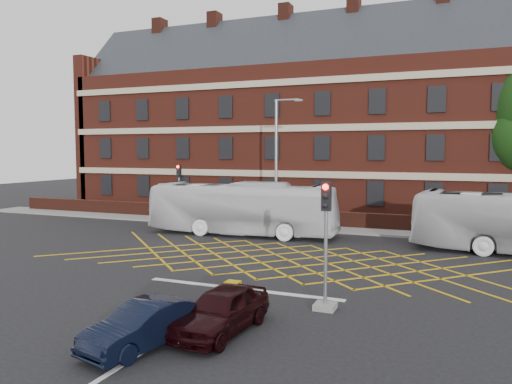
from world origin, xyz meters
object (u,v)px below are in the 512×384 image
at_px(bus_left, 242,209).
at_px(traffic_light_far, 179,199).
at_px(car_navy, 145,325).
at_px(traffic_light_near, 326,257).
at_px(street_lamp, 277,187).
at_px(utility_cabinet, 233,296).
at_px(car_maroon, 221,310).
at_px(direction_signs, 166,202).

distance_m(bus_left, traffic_light_far, 7.19).
relative_size(car_navy, traffic_light_near, 0.86).
distance_m(car_navy, street_lamp, 19.76).
distance_m(traffic_light_far, utility_cabinet, 20.93).
height_order(car_maroon, traffic_light_far, traffic_light_far).
xyz_separation_m(car_navy, car_maroon, (1.44, 1.75, 0.06)).
height_order(car_navy, direction_signs, direction_signs).
height_order(bus_left, car_navy, bus_left).
relative_size(car_maroon, utility_cabinet, 3.98).
bearing_deg(bus_left, car_navy, -166.90).
distance_m(car_navy, direction_signs, 25.19).
bearing_deg(direction_signs, utility_cabinet, -52.08).
bearing_deg(car_navy, car_maroon, 64.47).
distance_m(car_navy, traffic_light_near, 6.31).
bearing_deg(traffic_light_far, street_lamp, -8.96).
bearing_deg(car_maroon, traffic_light_far, 128.38).
bearing_deg(traffic_light_far, bus_left, -26.15).
bearing_deg(traffic_light_near, traffic_light_far, 133.74).
distance_m(car_navy, traffic_light_far, 23.56).
xyz_separation_m(traffic_light_far, direction_signs, (-1.72, 0.91, -0.39)).
xyz_separation_m(car_maroon, utility_cabinet, (-0.53, 1.93, -0.17)).
distance_m(bus_left, car_maroon, 16.96).
xyz_separation_m(car_navy, street_lamp, (-3.18, 19.37, 2.31)).
xyz_separation_m(bus_left, street_lamp, (1.65, 1.89, 1.25)).
bearing_deg(street_lamp, car_maroon, -75.30).
height_order(street_lamp, utility_cabinet, street_lamp).
bearing_deg(bus_left, traffic_light_near, -148.01).
height_order(car_maroon, street_lamp, street_lamp).
distance_m(direction_signs, utility_cabinet, 22.66).
relative_size(bus_left, car_navy, 3.24).
relative_size(direction_signs, utility_cabinet, 2.24).
bearing_deg(utility_cabinet, bus_left, 112.60).
relative_size(car_navy, car_maroon, 0.94).
bearing_deg(bus_left, traffic_light_far, 61.49).
bearing_deg(utility_cabinet, traffic_light_far, 125.72).
xyz_separation_m(car_navy, traffic_light_far, (-11.29, 20.64, 1.16)).
height_order(bus_left, car_maroon, bus_left).
distance_m(street_lamp, utility_cabinet, 16.38).
xyz_separation_m(car_navy, direction_signs, (-13.02, 21.55, 0.77)).
bearing_deg(car_maroon, traffic_light_near, 58.99).
bearing_deg(bus_left, utility_cabinet, -159.77).
xyz_separation_m(traffic_light_near, direction_signs, (-16.74, 16.59, -0.39)).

